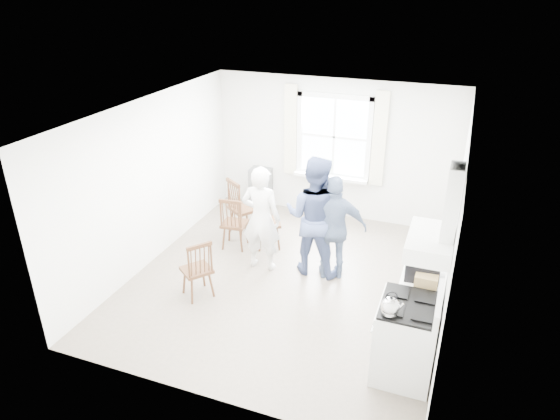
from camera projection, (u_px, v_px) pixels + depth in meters
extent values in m
cube|color=#786B5C|center=(287.00, 280.00, 7.59)|extent=(4.62, 5.12, 0.02)
cube|color=silver|center=(334.00, 149.00, 9.17)|extent=(4.62, 0.04, 2.64)
cube|color=silver|center=(201.00, 301.00, 4.90)|extent=(4.62, 0.04, 2.64)
cube|color=silver|center=(151.00, 181.00, 7.75)|extent=(0.04, 5.12, 2.64)
cube|color=silver|center=(456.00, 228.00, 6.31)|extent=(0.04, 5.12, 2.64)
cube|color=white|center=(288.00, 110.00, 6.47)|extent=(4.62, 5.12, 0.02)
cube|color=white|center=(334.00, 137.00, 9.03)|extent=(1.20, 0.02, 1.40)
cube|color=white|center=(336.00, 96.00, 8.69)|extent=(1.38, 0.09, 0.09)
cube|color=white|center=(332.00, 176.00, 9.32)|extent=(1.38, 0.09, 0.09)
cube|color=white|center=(300.00, 134.00, 9.21)|extent=(0.09, 0.09, 1.58)
cube|color=white|center=(369.00, 141.00, 8.80)|extent=(0.09, 0.09, 1.58)
cube|color=white|center=(331.00, 176.00, 9.25)|extent=(1.38, 0.24, 0.06)
cube|color=beige|center=(291.00, 130.00, 9.23)|extent=(0.24, 0.05, 1.70)
cube|color=beige|center=(379.00, 140.00, 8.71)|extent=(0.24, 0.05, 1.70)
cube|color=white|center=(430.00, 243.00, 5.06)|extent=(0.45, 0.76, 0.18)
cube|color=white|center=(452.00, 203.00, 4.81)|extent=(0.14, 0.30, 0.76)
cube|color=slate|center=(261.00, 188.00, 9.83)|extent=(0.40, 0.30, 0.80)
cube|color=silver|center=(405.00, 340.00, 5.64)|extent=(0.65, 0.76, 0.92)
cube|color=black|center=(410.00, 305.00, 5.44)|extent=(0.61, 0.72, 0.03)
cube|color=silver|center=(439.00, 305.00, 5.31)|extent=(0.06, 0.76, 0.20)
cylinder|color=silver|center=(377.00, 316.00, 5.65)|extent=(0.02, 0.61, 0.02)
sphere|color=silver|center=(390.00, 306.00, 5.23)|extent=(0.20, 0.20, 0.20)
cylinder|color=silver|center=(390.00, 311.00, 5.26)|extent=(0.18, 0.18, 0.04)
torus|color=black|center=(392.00, 297.00, 5.18)|extent=(0.13, 0.06, 0.13)
cube|color=white|center=(419.00, 307.00, 6.21)|extent=(0.50, 0.55, 0.90)
cube|color=black|center=(422.00, 270.00, 5.98)|extent=(0.42, 0.38, 0.19)
cube|color=black|center=(424.00, 257.00, 5.91)|extent=(0.42, 0.38, 0.17)
cube|color=#A2844E|center=(426.00, 281.00, 5.78)|extent=(0.26, 0.19, 0.17)
cube|color=#412515|center=(235.00, 224.00, 8.35)|extent=(0.44, 0.42, 0.05)
cube|color=#412515|center=(231.00, 214.00, 8.09)|extent=(0.38, 0.10, 0.51)
cylinder|color=#412515|center=(235.00, 235.00, 8.45)|extent=(0.03, 0.03, 0.41)
cube|color=#412515|center=(244.00, 209.00, 8.78)|extent=(0.61, 0.60, 0.05)
cube|color=#412515|center=(233.00, 196.00, 8.56)|extent=(0.38, 0.30, 0.57)
cylinder|color=#412515|center=(244.00, 221.00, 8.89)|extent=(0.04, 0.04, 0.46)
cube|color=#412515|center=(197.00, 270.00, 7.06)|extent=(0.53, 0.54, 0.05)
cube|color=#412515|center=(200.00, 260.00, 6.83)|extent=(0.27, 0.33, 0.50)
cylinder|color=#412515|center=(198.00, 283.00, 7.15)|extent=(0.03, 0.03, 0.40)
imported|color=silver|center=(261.00, 219.00, 7.59)|extent=(0.63, 0.63, 1.69)
imported|color=#414E78|center=(314.00, 216.00, 7.45)|extent=(0.91, 0.91, 1.88)
imported|color=navy|center=(334.00, 228.00, 7.36)|extent=(1.20, 1.20, 1.63)
imported|color=#35773D|center=(326.00, 167.00, 9.19)|extent=(0.19, 0.19, 0.31)
cube|color=#412515|center=(268.00, 222.00, 8.37)|extent=(0.54, 0.55, 0.05)
cube|color=#412515|center=(257.00, 208.00, 8.23)|extent=(0.23, 0.38, 0.53)
cylinder|color=#412515|center=(268.00, 234.00, 8.46)|extent=(0.04, 0.04, 0.42)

